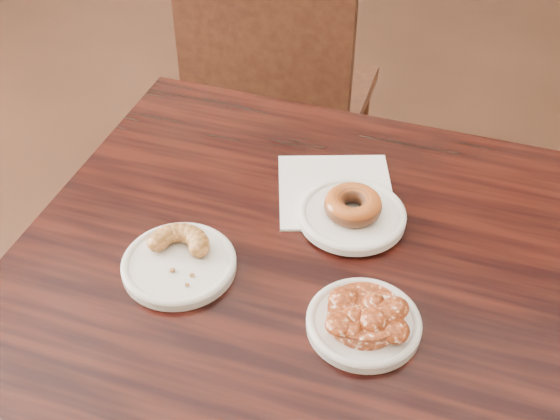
% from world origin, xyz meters
% --- Properties ---
extents(floor, '(5.00, 5.00, 0.00)m').
position_xyz_m(floor, '(0.00, 0.00, 0.00)').
color(floor, black).
rests_on(floor, ground).
extents(cafe_table, '(0.91, 0.91, 0.75)m').
position_xyz_m(cafe_table, '(0.20, -0.29, 0.38)').
color(cafe_table, black).
rests_on(cafe_table, floor).
extents(chair_far, '(0.50, 0.50, 0.90)m').
position_xyz_m(chair_far, '(0.05, 0.59, 0.45)').
color(chair_far, black).
rests_on(chair_far, floor).
extents(napkin, '(0.21, 0.21, 0.00)m').
position_xyz_m(napkin, '(0.24, -0.12, 0.75)').
color(napkin, white).
rests_on(napkin, cafe_table).
extents(plate_donut, '(0.16, 0.16, 0.01)m').
position_xyz_m(plate_donut, '(0.27, -0.18, 0.76)').
color(plate_donut, white).
rests_on(plate_donut, napkin).
extents(plate_cruller, '(0.16, 0.16, 0.01)m').
position_xyz_m(plate_cruller, '(0.05, -0.31, 0.76)').
color(plate_cruller, white).
rests_on(plate_cruller, cafe_table).
extents(plate_fritter, '(0.15, 0.15, 0.01)m').
position_xyz_m(plate_fritter, '(0.31, -0.37, 0.76)').
color(plate_fritter, silver).
rests_on(plate_fritter, cafe_table).
extents(glazed_donut, '(0.09, 0.09, 0.03)m').
position_xyz_m(glazed_donut, '(0.27, -0.18, 0.78)').
color(glazed_donut, '#9B4816').
rests_on(glazed_donut, plate_donut).
extents(apple_fritter, '(0.13, 0.13, 0.03)m').
position_xyz_m(apple_fritter, '(0.31, -0.37, 0.78)').
color(apple_fritter, '#4E1A08').
rests_on(apple_fritter, plate_fritter).
extents(cruller_fragment, '(0.10, 0.10, 0.03)m').
position_xyz_m(cruller_fragment, '(0.05, -0.31, 0.78)').
color(cruller_fragment, brown).
rests_on(cruller_fragment, plate_cruller).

